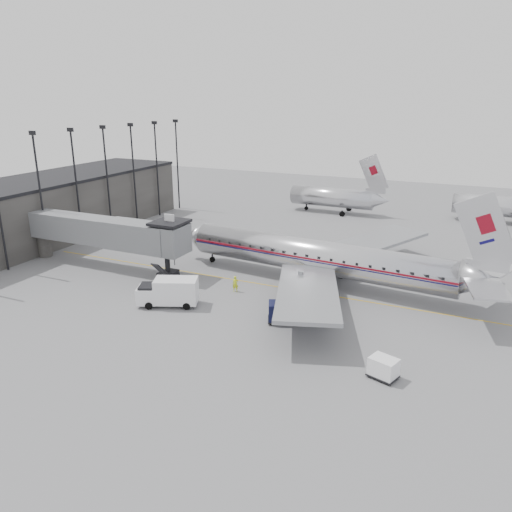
{
  "coord_description": "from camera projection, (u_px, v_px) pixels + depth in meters",
  "views": [
    {
      "loc": [
        21.05,
        -39.37,
        19.31
      ],
      "look_at": [
        0.45,
        5.65,
        3.2
      ],
      "focal_mm": 35.0,
      "sensor_mm": 36.0,
      "label": 1
    }
  ],
  "objects": [
    {
      "name": "terminal",
      "position": [
        44.0,
        210.0,
        69.21
      ],
      "size": [
        12.0,
        46.0,
        8.0
      ],
      "primitive_type": "cube",
      "color": "#393633",
      "rests_on": "ground"
    },
    {
      "name": "ramp_worker",
      "position": [
        235.0,
        284.0,
        50.95
      ],
      "size": [
        0.71,
        0.59,
        1.65
      ],
      "primitive_type": "imported",
      "rotation": [
        0.0,
        0.0,
        0.38
      ],
      "color": "#CEE31A",
      "rests_on": "ground"
    },
    {
      "name": "ground",
      "position": [
        228.0,
        303.0,
        48.35
      ],
      "size": [
        160.0,
        160.0,
        0.0
      ],
      "primitive_type": "plane",
      "color": "slate",
      "rests_on": "ground"
    },
    {
      "name": "baggage_cart_white",
      "position": [
        383.0,
        368.0,
        35.38
      ],
      "size": [
        2.34,
        2.05,
        1.55
      ],
      "rotation": [
        0.0,
        0.0,
        -0.32
      ],
      "color": "white",
      "rests_on": "ground"
    },
    {
      "name": "baggage_cart_navy",
      "position": [
        281.0,
        312.0,
        44.07
      ],
      "size": [
        2.84,
        2.54,
        1.83
      ],
      "rotation": [
        0.0,
        0.0,
        0.4
      ],
      "color": "black",
      "rests_on": "ground"
    },
    {
      "name": "apron_line",
      "position": [
        279.0,
        287.0,
        52.35
      ],
      "size": [
        60.0,
        0.15,
        0.01
      ],
      "primitive_type": "cube",
      "rotation": [
        0.0,
        0.0,
        1.57
      ],
      "color": "gold",
      "rests_on": "ground"
    },
    {
      "name": "distant_aircraft_near",
      "position": [
        333.0,
        197.0,
        84.53
      ],
      "size": [
        16.39,
        3.2,
        10.26
      ],
      "color": "silver",
      "rests_on": "ground"
    },
    {
      "name": "distant_aircraft_mid",
      "position": [
        502.0,
        206.0,
        77.7
      ],
      "size": [
        16.39,
        3.2,
        10.26
      ],
      "color": "silver",
      "rests_on": "ground"
    },
    {
      "name": "airliner",
      "position": [
        323.0,
        258.0,
        52.52
      ],
      "size": [
        36.28,
        33.48,
        11.48
      ],
      "rotation": [
        0.0,
        0.0,
        -0.09
      ],
      "color": "silver",
      "rests_on": "ground"
    },
    {
      "name": "service_van",
      "position": [
        169.0,
        291.0,
        47.46
      ],
      "size": [
        6.09,
        4.2,
        2.68
      ],
      "rotation": [
        0.0,
        0.0,
        0.4
      ],
      "color": "white",
      "rests_on": "ground"
    },
    {
      "name": "jet_bridge",
      "position": [
        112.0,
        233.0,
        56.82
      ],
      "size": [
        21.0,
        6.2,
        7.1
      ],
      "color": "slate",
      "rests_on": "ground"
    },
    {
      "name": "floodlight_masts",
      "position": [
        92.0,
        178.0,
        67.88
      ],
      "size": [
        0.9,
        42.25,
        15.25
      ],
      "color": "black",
      "rests_on": "ground"
    }
  ]
}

